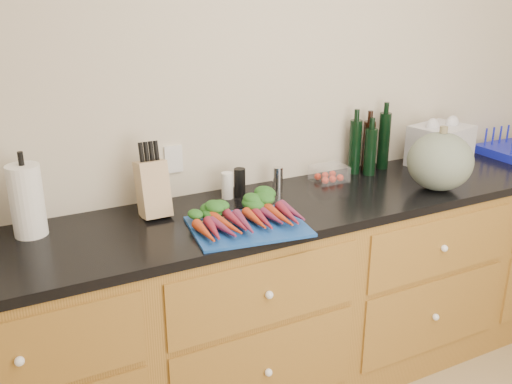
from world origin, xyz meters
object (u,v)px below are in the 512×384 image
carrots (244,216)px  paper_towel (27,201)px  knife_block (153,189)px  cutting_board (248,226)px  squash (440,161)px  tomato_box (329,174)px

carrots → paper_towel: size_ratio=1.50×
carrots → knife_block: 0.39m
cutting_board → knife_block: (-0.29, 0.30, 0.11)m
carrots → knife_block: (-0.29, 0.26, 0.08)m
squash → knife_block: size_ratio=1.30×
paper_towel → tomato_box: (1.37, 0.01, -0.10)m
knife_block → tomato_box: knife_block is taller
carrots → squash: (0.99, -0.04, 0.10)m
cutting_board → knife_block: knife_block is taller
tomato_box → squash: bearing=-40.3°
carrots → squash: 1.00m
squash → cutting_board: bearing=-179.9°
paper_towel → knife_block: paper_towel is taller
squash → tomato_box: bearing=139.7°
cutting_board → knife_block: size_ratio=1.93×
cutting_board → carrots: (0.00, 0.04, 0.03)m
cutting_board → knife_block: bearing=133.7°
cutting_board → carrots: bearing=90.0°
squash → knife_block: bearing=166.9°
squash → paper_towel: (-1.76, 0.32, 0.00)m
squash → knife_block: 1.31m
cutting_board → paper_towel: bearing=157.4°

